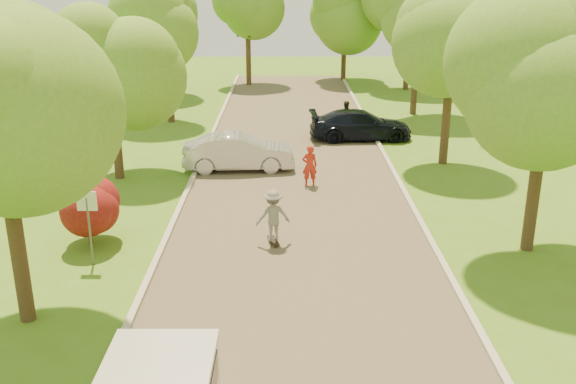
{
  "coord_description": "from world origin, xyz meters",
  "views": [
    {
      "loc": [
        -0.38,
        -12.44,
        7.85
      ],
      "look_at": [
        -0.29,
        6.47,
        1.3
      ],
      "focal_mm": 40.0,
      "sensor_mm": 36.0,
      "label": 1
    }
  ],
  "objects_px": {
    "skateboarder": "(273,215)",
    "person_striped": "(310,166)",
    "dark_sedan": "(361,125)",
    "street_sign": "(88,213)",
    "person_olive": "(345,116)",
    "longboard": "(273,241)",
    "silver_sedan": "(239,152)"
  },
  "relations": [
    {
      "from": "longboard",
      "to": "person_striped",
      "type": "relative_size",
      "value": 0.53
    },
    {
      "from": "street_sign",
      "to": "longboard",
      "type": "xyz_separation_m",
      "value": [
        5.05,
        1.46,
        -1.47
      ]
    },
    {
      "from": "longboard",
      "to": "skateboarder",
      "type": "relative_size",
      "value": 0.53
    },
    {
      "from": "longboard",
      "to": "silver_sedan",
      "type": "bearing_deg",
      "value": -92.22
    },
    {
      "from": "longboard",
      "to": "skateboarder",
      "type": "xyz_separation_m",
      "value": [
        -0.0,
        0.0,
        0.82
      ]
    },
    {
      "from": "street_sign",
      "to": "person_olive",
      "type": "xyz_separation_m",
      "value": [
        8.49,
        15.66,
        -0.76
      ]
    },
    {
      "from": "dark_sedan",
      "to": "skateboarder",
      "type": "xyz_separation_m",
      "value": [
        -4.05,
        -12.66,
        0.19
      ]
    },
    {
      "from": "longboard",
      "to": "person_striped",
      "type": "distance_m",
      "value": 5.7
    },
    {
      "from": "silver_sedan",
      "to": "person_striped",
      "type": "bearing_deg",
      "value": -130.33
    },
    {
      "from": "street_sign",
      "to": "person_striped",
      "type": "height_order",
      "value": "street_sign"
    },
    {
      "from": "skateboarder",
      "to": "person_striped",
      "type": "distance_m",
      "value": 5.66
    },
    {
      "from": "skateboarder",
      "to": "person_striped",
      "type": "xyz_separation_m",
      "value": [
        1.3,
        5.51,
        -0.11
      ]
    },
    {
      "from": "skateboarder",
      "to": "person_striped",
      "type": "bearing_deg",
      "value": -116.98
    },
    {
      "from": "person_olive",
      "to": "silver_sedan",
      "type": "bearing_deg",
      "value": 45.36
    },
    {
      "from": "dark_sedan",
      "to": "street_sign",
      "type": "bearing_deg",
      "value": 144.13
    },
    {
      "from": "longboard",
      "to": "person_olive",
      "type": "xyz_separation_m",
      "value": [
        3.44,
        14.2,
        0.71
      ]
    },
    {
      "from": "skateboarder",
      "to": "person_olive",
      "type": "xyz_separation_m",
      "value": [
        3.44,
        14.2,
        -0.11
      ]
    },
    {
      "from": "street_sign",
      "to": "skateboarder",
      "type": "relative_size",
      "value": 1.35
    },
    {
      "from": "longboard",
      "to": "skateboarder",
      "type": "height_order",
      "value": "skateboarder"
    },
    {
      "from": "silver_sedan",
      "to": "person_striped",
      "type": "distance_m",
      "value": 3.56
    },
    {
      "from": "silver_sedan",
      "to": "skateboarder",
      "type": "height_order",
      "value": "skateboarder"
    },
    {
      "from": "dark_sedan",
      "to": "person_olive",
      "type": "xyz_separation_m",
      "value": [
        -0.61,
        1.54,
        0.08
      ]
    },
    {
      "from": "person_striped",
      "to": "person_olive",
      "type": "distance_m",
      "value": 8.95
    },
    {
      "from": "longboard",
      "to": "person_striped",
      "type": "height_order",
      "value": "person_striped"
    },
    {
      "from": "person_striped",
      "to": "person_olive",
      "type": "xyz_separation_m",
      "value": [
        2.14,
        8.69,
        -0.0
      ]
    },
    {
      "from": "skateboarder",
      "to": "silver_sedan",
      "type": "bearing_deg",
      "value": -92.22
    },
    {
      "from": "street_sign",
      "to": "longboard",
      "type": "bearing_deg",
      "value": 16.1
    },
    {
      "from": "street_sign",
      "to": "skateboarder",
      "type": "xyz_separation_m",
      "value": [
        5.05,
        1.46,
        -0.66
      ]
    },
    {
      "from": "person_olive",
      "to": "longboard",
      "type": "bearing_deg",
      "value": 69.0
    },
    {
      "from": "silver_sedan",
      "to": "skateboarder",
      "type": "bearing_deg",
      "value": -172.11
    },
    {
      "from": "longboard",
      "to": "skateboarder",
      "type": "distance_m",
      "value": 0.82
    },
    {
      "from": "silver_sedan",
      "to": "street_sign",
      "type": "bearing_deg",
      "value": 155.34
    }
  ]
}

